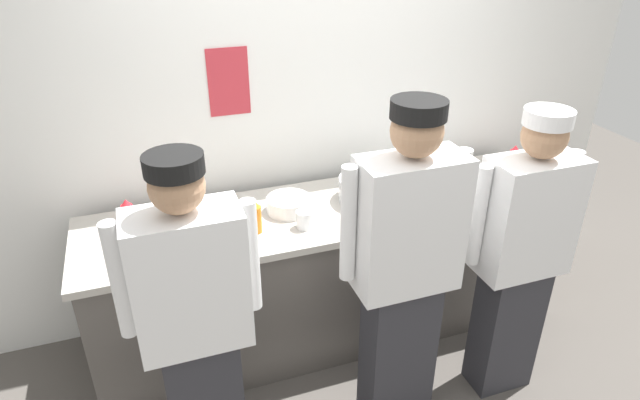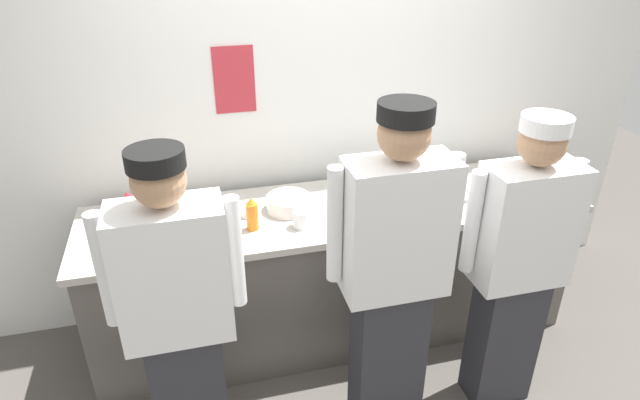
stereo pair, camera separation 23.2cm
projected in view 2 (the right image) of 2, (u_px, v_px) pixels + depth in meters
ground_plane at (352, 370)px, 3.17m from camera, size 9.00×9.00×0.00m
wall_back at (315, 90)px, 3.26m from camera, size 4.49×0.11×2.86m
prep_counter at (335, 271)px, 3.30m from camera, size 2.86×0.73×0.89m
chef_near_left at (179, 314)px, 2.30m from camera, size 0.59×0.24×1.62m
chef_center at (394, 270)px, 2.48m from camera, size 0.62×0.24×1.72m
chef_far_right at (518, 263)px, 2.64m from camera, size 0.59×0.24×1.61m
plate_stack_front at (140, 239)px, 2.69m from camera, size 0.21×0.21×0.10m
plate_stack_rear at (289, 203)px, 3.04m from camera, size 0.25×0.25×0.08m
mixing_bowl_steel at (374, 191)px, 3.12m from camera, size 0.40×0.40×0.14m
sheet_tray at (456, 190)px, 3.25m from camera, size 0.52×0.37×0.02m
squeeze_bottle_primary at (130, 209)px, 2.88m from camera, size 0.06×0.06×0.19m
squeeze_bottle_secondary at (525, 166)px, 3.39m from camera, size 0.06×0.06×0.18m
squeeze_bottle_spare at (252, 214)px, 2.83m from camera, size 0.06×0.06×0.18m
ramekin_green_sauce at (216, 207)px, 3.04m from camera, size 0.10×0.10×0.04m
ramekin_red_sauce at (505, 175)px, 3.43m from camera, size 0.11×0.11×0.04m
ramekin_yellow_sauce at (247, 211)px, 2.99m from camera, size 0.10×0.10×0.05m
ramekin_orange_sauce at (177, 211)px, 3.00m from camera, size 0.09×0.09×0.04m
deli_cup at (301, 219)px, 2.87m from camera, size 0.09×0.09×0.10m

